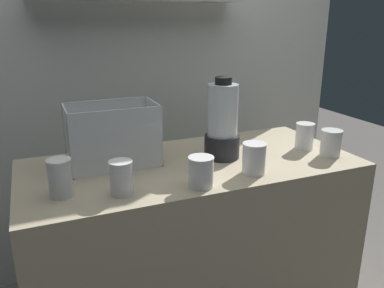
{
  "coord_description": "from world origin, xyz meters",
  "views": [
    {
      "loc": [
        -0.6,
        -1.43,
        1.48
      ],
      "look_at": [
        0.0,
        0.0,
        0.98
      ],
      "focal_mm": 36.7,
      "sensor_mm": 36.0,
      "label": 1
    }
  ],
  "objects_px": {
    "juice_cup_pomegranate_middle": "(201,174)",
    "juice_cup_orange_far_right": "(304,137)",
    "juice_cup_carrot_right": "(254,160)",
    "carrot_display_bin": "(113,146)",
    "juice_cup_orange_rightmost": "(331,144)",
    "blender_pitcher": "(222,124)",
    "juice_cup_mango_left": "(121,179)",
    "juice_cup_pomegranate_far_left": "(60,180)"
  },
  "relations": [
    {
      "from": "juice_cup_mango_left",
      "to": "juice_cup_pomegranate_middle",
      "type": "distance_m",
      "value": 0.28
    },
    {
      "from": "carrot_display_bin",
      "to": "juice_cup_mango_left",
      "type": "distance_m",
      "value": 0.3
    },
    {
      "from": "juice_cup_carrot_right",
      "to": "juice_cup_mango_left",
      "type": "bearing_deg",
      "value": 178.92
    },
    {
      "from": "carrot_display_bin",
      "to": "juice_cup_mango_left",
      "type": "height_order",
      "value": "carrot_display_bin"
    },
    {
      "from": "juice_cup_orange_far_right",
      "to": "juice_cup_pomegranate_middle",
      "type": "bearing_deg",
      "value": -161.36
    },
    {
      "from": "juice_cup_carrot_right",
      "to": "juice_cup_orange_far_right",
      "type": "relative_size",
      "value": 1.01
    },
    {
      "from": "juice_cup_pomegranate_far_left",
      "to": "juice_cup_carrot_right",
      "type": "relative_size",
      "value": 1.08
    },
    {
      "from": "juice_cup_carrot_right",
      "to": "carrot_display_bin",
      "type": "bearing_deg",
      "value": 147.33
    },
    {
      "from": "juice_cup_pomegranate_far_left",
      "to": "juice_cup_orange_rightmost",
      "type": "distance_m",
      "value": 1.13
    },
    {
      "from": "juice_cup_pomegranate_middle",
      "to": "carrot_display_bin",
      "type": "bearing_deg",
      "value": 124.9
    },
    {
      "from": "juice_cup_mango_left",
      "to": "juice_cup_orange_far_right",
      "type": "relative_size",
      "value": 1.0
    },
    {
      "from": "blender_pitcher",
      "to": "juice_cup_orange_far_right",
      "type": "relative_size",
      "value": 2.87
    },
    {
      "from": "juice_cup_pomegranate_middle",
      "to": "juice_cup_orange_far_right",
      "type": "relative_size",
      "value": 0.93
    },
    {
      "from": "blender_pitcher",
      "to": "juice_cup_pomegranate_middle",
      "type": "relative_size",
      "value": 3.09
    },
    {
      "from": "carrot_display_bin",
      "to": "juice_cup_orange_far_right",
      "type": "distance_m",
      "value": 0.87
    },
    {
      "from": "juice_cup_carrot_right",
      "to": "juice_cup_pomegranate_far_left",
      "type": "bearing_deg",
      "value": 173.9
    },
    {
      "from": "juice_cup_orange_rightmost",
      "to": "blender_pitcher",
      "type": "bearing_deg",
      "value": 159.47
    },
    {
      "from": "juice_cup_pomegranate_far_left",
      "to": "juice_cup_mango_left",
      "type": "distance_m",
      "value": 0.2
    },
    {
      "from": "juice_cup_pomegranate_far_left",
      "to": "juice_cup_mango_left",
      "type": "height_order",
      "value": "juice_cup_pomegranate_far_left"
    },
    {
      "from": "juice_cup_mango_left",
      "to": "juice_cup_carrot_right",
      "type": "height_order",
      "value": "juice_cup_carrot_right"
    },
    {
      "from": "juice_cup_pomegranate_middle",
      "to": "juice_cup_orange_rightmost",
      "type": "xyz_separation_m",
      "value": [
        0.66,
        0.08,
        0.0
      ]
    },
    {
      "from": "blender_pitcher",
      "to": "juice_cup_pomegranate_far_left",
      "type": "xyz_separation_m",
      "value": [
        -0.68,
        -0.14,
        -0.09
      ]
    },
    {
      "from": "juice_cup_pomegranate_middle",
      "to": "juice_cup_carrot_right",
      "type": "bearing_deg",
      "value": 8.75
    },
    {
      "from": "juice_cup_pomegranate_far_left",
      "to": "juice_cup_orange_far_right",
      "type": "bearing_deg",
      "value": 4.97
    },
    {
      "from": "juice_cup_mango_left",
      "to": "juice_cup_orange_rightmost",
      "type": "bearing_deg",
      "value": 2.24
    },
    {
      "from": "carrot_display_bin",
      "to": "juice_cup_pomegranate_far_left",
      "type": "relative_size",
      "value": 2.72
    },
    {
      "from": "blender_pitcher",
      "to": "juice_cup_carrot_right",
      "type": "height_order",
      "value": "blender_pitcher"
    },
    {
      "from": "carrot_display_bin",
      "to": "juice_cup_orange_rightmost",
      "type": "relative_size",
      "value": 3.06
    },
    {
      "from": "juice_cup_pomegranate_far_left",
      "to": "juice_cup_orange_far_right",
      "type": "height_order",
      "value": "juice_cup_pomegranate_far_left"
    },
    {
      "from": "juice_cup_mango_left",
      "to": "juice_cup_pomegranate_middle",
      "type": "height_order",
      "value": "juice_cup_mango_left"
    },
    {
      "from": "juice_cup_mango_left",
      "to": "juice_cup_orange_rightmost",
      "type": "relative_size",
      "value": 1.03
    },
    {
      "from": "blender_pitcher",
      "to": "juice_cup_orange_far_right",
      "type": "distance_m",
      "value": 0.42
    },
    {
      "from": "juice_cup_pomegranate_far_left",
      "to": "juice_cup_mango_left",
      "type": "xyz_separation_m",
      "value": [
        0.19,
        -0.07,
        -0.0
      ]
    },
    {
      "from": "juice_cup_carrot_right",
      "to": "juice_cup_orange_rightmost",
      "type": "bearing_deg",
      "value": 6.34
    },
    {
      "from": "juice_cup_mango_left",
      "to": "juice_cup_orange_rightmost",
      "type": "height_order",
      "value": "juice_cup_mango_left"
    },
    {
      "from": "juice_cup_orange_far_right",
      "to": "juice_cup_orange_rightmost",
      "type": "bearing_deg",
      "value": -70.41
    },
    {
      "from": "juice_cup_carrot_right",
      "to": "juice_cup_orange_rightmost",
      "type": "height_order",
      "value": "juice_cup_carrot_right"
    },
    {
      "from": "carrot_display_bin",
      "to": "juice_cup_mango_left",
      "type": "xyz_separation_m",
      "value": [
        -0.03,
        -0.3,
        -0.02
      ]
    },
    {
      "from": "carrot_display_bin",
      "to": "blender_pitcher",
      "type": "distance_m",
      "value": 0.47
    },
    {
      "from": "blender_pitcher",
      "to": "juice_cup_pomegranate_far_left",
      "type": "bearing_deg",
      "value": -168.53
    },
    {
      "from": "carrot_display_bin",
      "to": "juice_cup_orange_far_right",
      "type": "height_order",
      "value": "carrot_display_bin"
    },
    {
      "from": "juice_cup_orange_rightmost",
      "to": "juice_cup_mango_left",
      "type": "bearing_deg",
      "value": -177.76
    }
  ]
}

